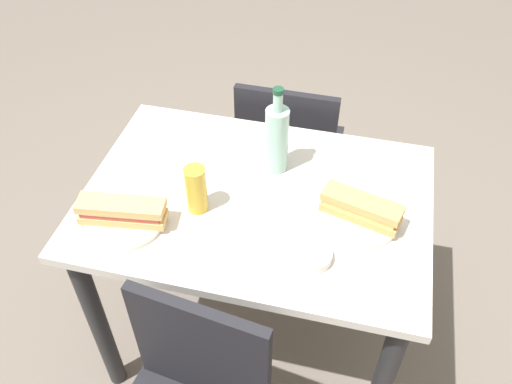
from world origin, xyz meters
The scene contains 13 objects.
ground_plane centered at (0.00, 0.00, 0.00)m, with size 8.00×8.00×0.00m, color #6B6056.
dining_table centered at (0.00, 0.00, 0.63)m, with size 1.04×0.73×0.77m.
chair_far centered at (0.00, 0.56, 0.48)m, with size 0.40×0.40×0.84m.
plate_near centered at (-0.34, -0.19, 0.78)m, with size 0.23×0.23×0.01m, color silver.
baguette_sandwich_near centered at (-0.34, -0.19, 0.82)m, with size 0.25×0.10×0.07m.
knife_near centered at (-0.36, -0.14, 0.79)m, with size 0.18×0.01×0.01m.
plate_far centered at (0.31, -0.02, 0.78)m, with size 0.23×0.23×0.01m, color silver.
baguette_sandwich_far centered at (0.31, -0.02, 0.82)m, with size 0.24×0.13×0.07m.
knife_far centered at (0.31, 0.03, 0.79)m, with size 0.18×0.01×0.01m.
water_bottle centered at (0.03, 0.14, 0.89)m, with size 0.07×0.07×0.30m.
beer_glass centered at (-0.15, -0.08, 0.85)m, with size 0.06×0.06×0.15m, color gold.
olive_bowl centered at (0.20, -0.20, 0.78)m, with size 0.11×0.11×0.03m, color silver.
paper_napkin centered at (0.23, 0.26, 0.77)m, with size 0.14×0.14×0.00m, color white.
Camera 1 is at (0.27, -1.11, 1.91)m, focal length 37.68 mm.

